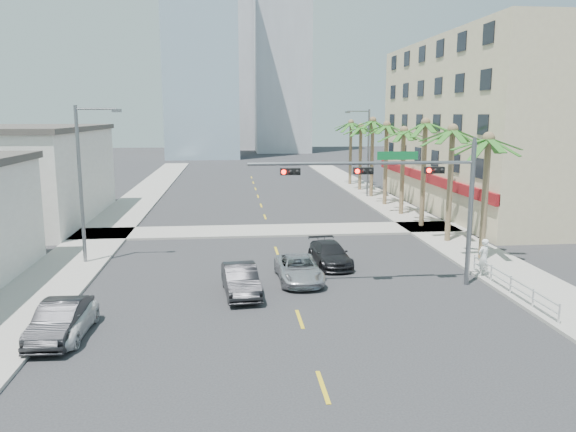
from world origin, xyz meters
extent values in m
plane|color=#262628|center=(0.00, 0.00, 0.00)|extent=(260.00, 260.00, 0.00)
cube|color=gray|center=(12.00, 20.00, 0.07)|extent=(4.00, 120.00, 0.15)
cube|color=gray|center=(-12.00, 20.00, 0.07)|extent=(4.00, 120.00, 0.15)
cube|color=gray|center=(0.00, 22.00, 0.07)|extent=(80.00, 4.00, 0.15)
cube|color=#C5B28B|center=(22.00, 30.00, 7.50)|extent=(15.00, 28.00, 15.00)
cube|color=maroon|center=(14.40, 30.00, 3.00)|extent=(0.30, 28.00, 0.80)
cube|color=beige|center=(-19.50, 28.00, 3.60)|extent=(11.00, 18.00, 7.20)
cube|color=#99B2C6|center=(-8.00, 95.00, 24.00)|extent=(14.00, 14.00, 48.00)
cube|color=#ADADB2|center=(9.00, 110.00, 30.00)|extent=(12.00, 12.00, 60.00)
cube|color=#ADADB2|center=(-3.00, 125.00, 21.00)|extent=(16.00, 16.00, 42.00)
cylinder|color=slate|center=(9.00, 8.00, 3.60)|extent=(0.24, 0.24, 7.20)
cylinder|color=slate|center=(3.50, 8.00, 6.20)|extent=(11.00, 0.16, 0.16)
cube|color=#0C662D|center=(5.20, 8.00, 6.55)|extent=(2.00, 0.05, 0.40)
cube|color=black|center=(7.00, 7.85, 5.85)|extent=(0.95, 0.28, 0.32)
sphere|color=#FF0C05|center=(6.68, 7.69, 5.85)|extent=(0.22, 0.22, 0.22)
cube|color=black|center=(3.50, 7.85, 5.85)|extent=(0.95, 0.28, 0.32)
sphere|color=#FF0C05|center=(3.18, 7.69, 5.85)|extent=(0.22, 0.22, 0.22)
cube|color=black|center=(0.00, 7.85, 5.85)|extent=(0.95, 0.28, 0.32)
sphere|color=#FF0C05|center=(-0.32, 7.69, 5.85)|extent=(0.22, 0.22, 0.22)
cylinder|color=brown|center=(11.60, 12.00, 3.60)|extent=(0.36, 0.36, 7.20)
cylinder|color=brown|center=(11.60, 17.20, 3.78)|extent=(0.36, 0.36, 7.56)
cylinder|color=brown|center=(11.60, 22.40, 3.96)|extent=(0.36, 0.36, 7.92)
cylinder|color=brown|center=(11.60, 27.60, 3.60)|extent=(0.36, 0.36, 7.20)
cylinder|color=brown|center=(11.60, 32.80, 3.78)|extent=(0.36, 0.36, 7.56)
cylinder|color=brown|center=(11.60, 38.00, 3.96)|extent=(0.36, 0.36, 7.92)
cylinder|color=brown|center=(11.60, 43.20, 3.60)|extent=(0.36, 0.36, 7.20)
cylinder|color=brown|center=(11.60, 48.40, 3.78)|extent=(0.36, 0.36, 7.56)
cylinder|color=slate|center=(-11.20, 14.00, 4.50)|extent=(0.20, 0.20, 9.00)
cylinder|color=slate|center=(-10.10, 14.00, 8.80)|extent=(2.20, 0.12, 0.12)
cube|color=slate|center=(-9.00, 14.00, 8.70)|extent=(0.50, 0.25, 0.18)
cylinder|color=slate|center=(11.20, 38.00, 4.50)|extent=(0.20, 0.20, 9.00)
cylinder|color=slate|center=(10.10, 38.00, 8.80)|extent=(2.20, 0.12, 0.12)
cube|color=slate|center=(9.00, 38.00, 8.70)|extent=(0.50, 0.25, 0.18)
cylinder|color=silver|center=(10.30, 6.00, 0.55)|extent=(0.08, 8.00, 0.08)
cylinder|color=silver|center=(10.30, 6.00, 0.90)|extent=(0.08, 8.00, 0.08)
cylinder|color=silver|center=(10.30, 2.00, 0.50)|extent=(0.08, 0.08, 1.00)
cylinder|color=silver|center=(10.30, 4.00, 0.50)|extent=(0.08, 0.08, 1.00)
cylinder|color=silver|center=(10.30, 6.00, 0.50)|extent=(0.08, 0.08, 1.00)
cylinder|color=silver|center=(10.30, 8.00, 0.50)|extent=(0.08, 0.08, 1.00)
cylinder|color=silver|center=(10.30, 10.00, 0.50)|extent=(0.08, 0.08, 1.00)
imported|color=black|center=(-9.40, 2.92, 0.71)|extent=(1.63, 4.35, 1.42)
imported|color=white|center=(-9.40, 3.02, 0.59)|extent=(2.11, 4.34, 1.19)
imported|color=black|center=(-2.41, 7.55, 0.72)|extent=(1.95, 4.49, 1.44)
imported|color=#B7B8BD|center=(0.62, 9.48, 0.65)|extent=(2.30, 4.72, 1.29)
imported|color=black|center=(2.76, 12.36, 0.65)|extent=(2.23, 4.63, 1.30)
imported|color=white|center=(10.30, 8.99, 1.13)|extent=(0.84, 0.71, 1.97)
camera|label=1|loc=(-2.77, -18.29, 8.51)|focal=35.00mm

